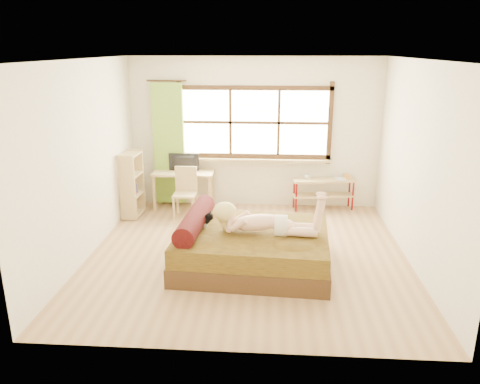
# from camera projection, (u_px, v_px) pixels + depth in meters

# --- Properties ---
(floor) EXTENTS (4.50, 4.50, 0.00)m
(floor) POSITION_uv_depth(u_px,v_px,m) (247.00, 254.00, 6.71)
(floor) COLOR #9E754C
(floor) RESTS_ON ground
(ceiling) EXTENTS (4.50, 4.50, 0.00)m
(ceiling) POSITION_uv_depth(u_px,v_px,m) (248.00, 59.00, 5.91)
(ceiling) COLOR white
(ceiling) RESTS_ON wall_back
(wall_back) EXTENTS (4.50, 0.00, 4.50)m
(wall_back) POSITION_uv_depth(u_px,v_px,m) (254.00, 133.00, 8.45)
(wall_back) COLOR silver
(wall_back) RESTS_ON floor
(wall_front) EXTENTS (4.50, 0.00, 4.50)m
(wall_front) POSITION_uv_depth(u_px,v_px,m) (235.00, 223.00, 4.17)
(wall_front) COLOR silver
(wall_front) RESTS_ON floor
(wall_left) EXTENTS (0.00, 4.50, 4.50)m
(wall_left) POSITION_uv_depth(u_px,v_px,m) (85.00, 160.00, 6.46)
(wall_left) COLOR silver
(wall_left) RESTS_ON floor
(wall_right) EXTENTS (0.00, 4.50, 4.50)m
(wall_right) POSITION_uv_depth(u_px,v_px,m) (418.00, 166.00, 6.16)
(wall_right) COLOR silver
(wall_right) RESTS_ON floor
(window) EXTENTS (2.80, 0.16, 1.46)m
(window) POSITION_uv_depth(u_px,v_px,m) (254.00, 125.00, 8.37)
(window) COLOR #FFEDBF
(window) RESTS_ON wall_back
(curtain) EXTENTS (0.55, 0.10, 2.20)m
(curtain) POSITION_uv_depth(u_px,v_px,m) (169.00, 144.00, 8.50)
(curtain) COLOR olive
(curtain) RESTS_ON wall_back
(bed) EXTENTS (2.11, 1.73, 0.76)m
(bed) POSITION_uv_depth(u_px,v_px,m) (249.00, 247.00, 6.30)
(bed) COLOR #331D0F
(bed) RESTS_ON floor
(woman) EXTENTS (1.43, 0.49, 0.60)m
(woman) POSITION_uv_depth(u_px,v_px,m) (264.00, 211.00, 6.08)
(woman) COLOR #E8B195
(woman) RESTS_ON bed
(kitten) EXTENTS (0.31, 0.14, 0.24)m
(kitten) POSITION_uv_depth(u_px,v_px,m) (200.00, 219.00, 6.33)
(kitten) COLOR black
(kitten) RESTS_ON bed
(desk) EXTENTS (1.10, 0.51, 0.69)m
(desk) POSITION_uv_depth(u_px,v_px,m) (183.00, 177.00, 8.47)
(desk) COLOR tan
(desk) RESTS_ON floor
(monitor) EXTENTS (0.55, 0.07, 0.32)m
(monitor) POSITION_uv_depth(u_px,v_px,m) (183.00, 163.00, 8.45)
(monitor) COLOR black
(monitor) RESTS_ON desk
(chair) EXTENTS (0.39, 0.39, 0.86)m
(chair) POSITION_uv_depth(u_px,v_px,m) (185.00, 189.00, 8.15)
(chair) COLOR tan
(chair) RESTS_ON floor
(pipe_shelf) EXTENTS (1.16, 0.44, 0.64)m
(pipe_shelf) POSITION_uv_depth(u_px,v_px,m) (324.00, 187.00, 8.48)
(pipe_shelf) COLOR tan
(pipe_shelf) RESTS_ON floor
(cup) EXTENTS (0.13, 0.13, 0.09)m
(cup) POSITION_uv_depth(u_px,v_px,m) (307.00, 177.00, 8.44)
(cup) COLOR gray
(cup) RESTS_ON pipe_shelf
(book) EXTENTS (0.21, 0.27, 0.02)m
(book) POSITION_uv_depth(u_px,v_px,m) (335.00, 179.00, 8.41)
(book) COLOR gray
(book) RESTS_ON pipe_shelf
(bookshelf) EXTENTS (0.31, 0.51, 1.14)m
(bookshelf) POSITION_uv_depth(u_px,v_px,m) (132.00, 184.00, 8.06)
(bookshelf) COLOR tan
(bookshelf) RESTS_ON floor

